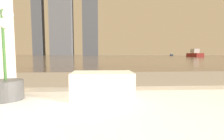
% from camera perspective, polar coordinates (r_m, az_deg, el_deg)
% --- Properties ---
extents(potted_orchid, '(0.14, 0.14, 0.44)m').
position_cam_1_polar(potted_orchid, '(0.90, -31.40, -2.15)').
color(potted_orchid, '#4C4C4C').
rests_on(potted_orchid, bathtub).
extents(towel_stack, '(0.28, 0.17, 0.12)m').
position_cam_1_polar(towel_stack, '(0.81, -3.12, -4.87)').
color(towel_stack, silver).
rests_on(towel_stack, bathtub).
extents(harbor_water, '(180.00, 110.00, 0.01)m').
position_cam_1_polar(harbor_water, '(61.98, -3.61, 4.54)').
color(harbor_water, gray).
rests_on(harbor_water, ground_plane).
extents(harbor_boat_0, '(2.04, 3.48, 1.23)m').
position_cam_1_polar(harbor_boat_0, '(83.64, 18.84, 4.75)').
color(harbor_boat_0, navy).
rests_on(harbor_boat_0, harbor_water).
extents(harbor_boat_1, '(2.04, 5.52, 2.05)m').
position_cam_1_polar(harbor_boat_1, '(49.44, 25.40, 4.72)').
color(harbor_boat_1, maroon).
rests_on(harbor_boat_1, harbor_water).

